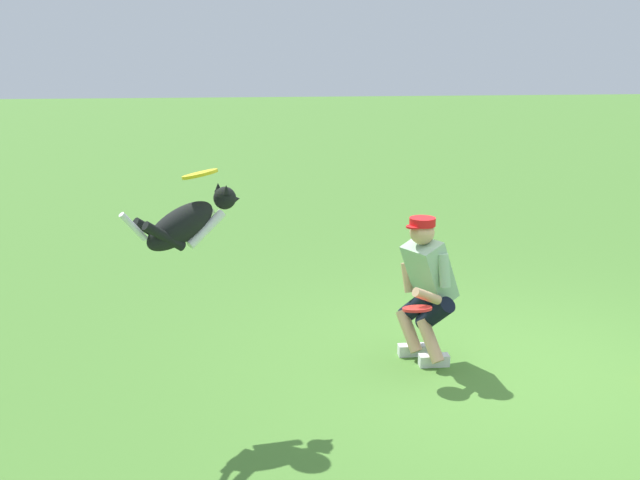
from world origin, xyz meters
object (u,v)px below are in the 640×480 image
Objects in this scene: frisbee_flying at (200,174)px; dog at (187,223)px; frisbee_held at (417,309)px; person at (426,285)px.

dog is at bearing 38.72° from frisbee_flying.
frisbee_held is (-1.70, -0.29, -1.19)m from frisbee_flying.
person is at bearing -113.13° from frisbee_held.
dog is 2.03m from frisbee_held.
dog is (1.95, 0.72, 0.76)m from person.
dog is 0.37m from frisbee_flying.
frisbee_flying is at bearing 4.65° from dog.
frisbee_held is at bearing -22.50° from dog.
dog reaches higher than person.
person is at bearing -13.74° from dog.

